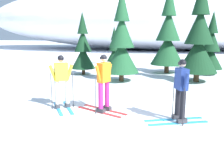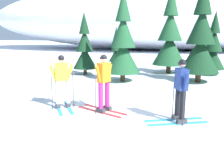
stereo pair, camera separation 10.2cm
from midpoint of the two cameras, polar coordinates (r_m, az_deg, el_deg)
The scene contains 12 objects.
ground_plane at distance 7.87m, azimuth -0.85°, elevation -7.01°, with size 120.00×120.00×0.00m, color white.
skier_yellow_jacket at distance 8.52m, azimuth -10.95°, elevation 0.85°, with size 1.18×1.56×1.79m.
skier_orange_jacket at distance 7.92m, azimuth -1.53°, elevation 0.41°, with size 1.78×1.17×1.86m.
skier_navy_jacket at distance 7.28m, azimuth 15.72°, elevation -1.26°, with size 1.80×1.02×1.81m.
pine_tree_far_left at distance 15.13m, azimuth -6.03°, elevation 7.99°, with size 1.42×1.42×3.68m.
pine_tree_left at distance 19.35m, azimuth 1.12°, elevation 7.93°, with size 1.13×1.13×2.92m.
pine_tree_center_left at distance 12.85m, azimuth 2.75°, elevation 9.17°, with size 1.80×1.80×4.65m.
pine_tree_center at distance 15.93m, azimuth 13.21°, elevation 10.37°, with size 2.05×2.05×5.30m.
pine_tree_center_right at distance 13.40m, azimuth 19.73°, elevation 9.46°, with size 1.98×1.98×5.13m.
pine_tree_right at distance 18.72m, azimuth 20.35°, elevation 8.00°, with size 1.41×1.41×3.64m.
pine_tree_far_right at distance 15.94m, azimuth 22.23°, elevation 7.44°, with size 1.44×1.44×3.73m.
snow_ridge_background at distance 36.97m, azimuth 12.11°, elevation 14.62°, with size 51.86×19.27×8.98m, color white.
Camera 2 is at (1.70, -7.25, 2.54)m, focal length 40.19 mm.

